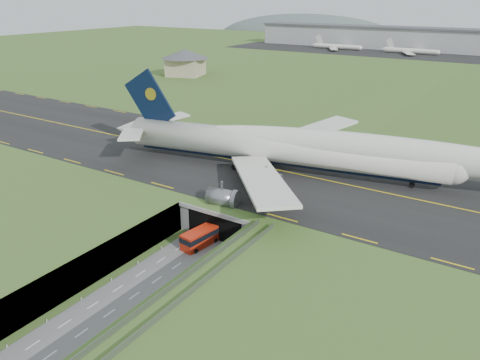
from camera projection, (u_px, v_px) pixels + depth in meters
The scene contains 10 objects.
ground at pixel (188, 259), 81.26m from camera, with size 900.00×900.00×0.00m, color #3E5E25.
airfield_deck at pixel (187, 244), 80.15m from camera, with size 800.00×800.00×6.00m, color gray.
trench_road at pixel (159, 279), 75.35m from camera, with size 12.00×75.00×0.20m, color slate.
taxiway at pixel (279, 170), 104.85m from camera, with size 800.00×44.00×0.18m, color black.
tunnel_portal at pixel (240, 207), 93.11m from camera, with size 17.00×22.30×6.00m.
guideway at pixel (160, 314), 58.82m from camera, with size 3.00×53.00×7.05m.
jumbo_jet at pixel (311, 150), 100.49m from camera, with size 102.25×63.62×21.42m.
shuttle_tram at pixel (200, 237), 84.88m from camera, with size 3.97×8.08×3.16m.
service_building at pixel (185, 60), 225.12m from camera, with size 28.93×28.93×12.47m.
cargo_terminal at pixel (468, 41), 310.62m from camera, with size 320.00×67.00×15.60m.
Camera 1 is at (45.59, -54.45, 42.79)m, focal length 35.00 mm.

